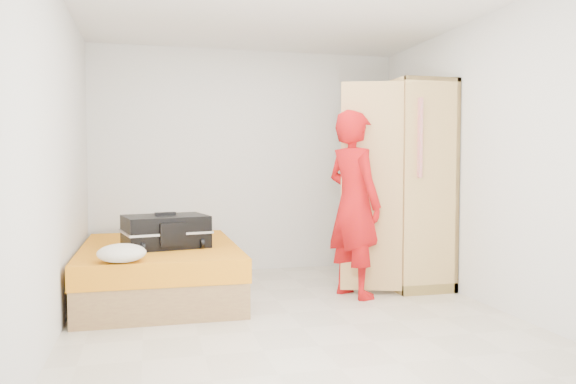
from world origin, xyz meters
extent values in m
plane|color=beige|center=(0.00, 0.00, 0.00)|extent=(4.00, 4.00, 0.00)
plane|color=white|center=(0.00, 0.00, 2.60)|extent=(4.00, 4.00, 0.00)
cube|color=white|center=(0.00, 2.00, 1.30)|extent=(3.60, 0.02, 2.60)
cube|color=white|center=(0.00, -2.00, 1.30)|extent=(3.60, 0.02, 2.60)
cube|color=white|center=(-1.80, 0.00, 1.30)|extent=(0.02, 4.00, 2.60)
cube|color=white|center=(1.80, 0.00, 1.30)|extent=(0.02, 4.00, 2.60)
cube|color=#9F8048|center=(-1.05, 0.88, 0.15)|extent=(1.40, 2.00, 0.30)
cube|color=orange|center=(-1.05, 0.88, 0.40)|extent=(1.42, 2.02, 0.20)
cube|color=#E7C670|center=(1.77, 0.90, 1.05)|extent=(0.04, 1.20, 2.10)
cube|color=#E7C670|center=(1.50, 0.32, 1.05)|extent=(0.58, 0.04, 2.10)
cube|color=#E7C670|center=(1.50, 1.48, 1.05)|extent=(0.58, 0.04, 2.10)
cube|color=#E7C670|center=(1.50, 0.90, 2.08)|extent=(0.58, 1.20, 0.04)
cube|color=tan|center=(1.50, 0.90, 0.05)|extent=(0.58, 1.20, 0.10)
cube|color=#E7C670|center=(1.23, 1.20, 1.05)|extent=(0.04, 0.59, 2.00)
cube|color=#E7C670|center=(0.93, 0.44, 1.05)|extent=(0.57, 0.23, 2.00)
cylinder|color=#B2B2B7|center=(1.50, 0.90, 1.92)|extent=(0.02, 1.10, 0.02)
imported|color=red|center=(0.75, 0.45, 0.89)|extent=(0.63, 0.76, 1.77)
cube|color=black|center=(-1.00, 0.72, 0.65)|extent=(0.82, 0.66, 0.29)
cube|color=black|center=(-1.00, 0.72, 0.81)|extent=(0.19, 0.09, 0.03)
ellipsoid|color=white|center=(-1.36, -0.02, 0.57)|extent=(0.38, 0.38, 0.14)
cube|color=white|center=(-0.97, 1.73, 0.55)|extent=(0.55, 0.33, 0.10)
camera|label=1|loc=(-1.15, -4.57, 1.28)|focal=35.00mm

